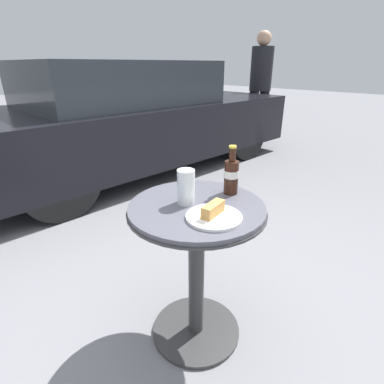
{
  "coord_description": "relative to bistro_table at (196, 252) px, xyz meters",
  "views": [
    {
      "loc": [
        -0.8,
        -0.8,
        1.26
      ],
      "look_at": [
        0.0,
        0.03,
        0.77
      ],
      "focal_mm": 28.0,
      "sensor_mm": 36.0,
      "label": 1
    }
  ],
  "objects": [
    {
      "name": "pedestrian",
      "position": [
        3.75,
        2.26,
        0.51
      ],
      "size": [
        0.36,
        0.36,
        1.76
      ],
      "color": "black",
      "rests_on": "ground_plane"
    },
    {
      "name": "cola_bottle_left",
      "position": [
        0.2,
        -0.02,
        0.32
      ],
      "size": [
        0.07,
        0.07,
        0.22
      ],
      "color": "#33190F",
      "rests_on": "bistro_table"
    },
    {
      "name": "parked_car",
      "position": [
        1.28,
        2.42,
        0.15
      ],
      "size": [
        4.2,
        1.67,
        1.29
      ],
      "color": "black",
      "rests_on": "ground_plane"
    },
    {
      "name": "lunch_plate_near",
      "position": [
        -0.04,
        -0.13,
        0.25
      ],
      "size": [
        0.22,
        0.22,
        0.06
      ],
      "color": "white",
      "rests_on": "bistro_table"
    },
    {
      "name": "ground_plane",
      "position": [
        0.0,
        0.0,
        -0.48
      ],
      "size": [
        30.0,
        30.0,
        0.0
      ],
      "primitive_type": "plane",
      "color": "slate"
    },
    {
      "name": "drinking_glass",
      "position": [
        -0.02,
        0.04,
        0.3
      ],
      "size": [
        0.07,
        0.07,
        0.15
      ],
      "color": "#C68923",
      "rests_on": "bistro_table"
    },
    {
      "name": "bistro_table",
      "position": [
        0.0,
        0.0,
        0.0
      ],
      "size": [
        0.59,
        0.59,
        0.72
      ],
      "color": "#333333",
      "rests_on": "ground_plane"
    }
  ]
}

